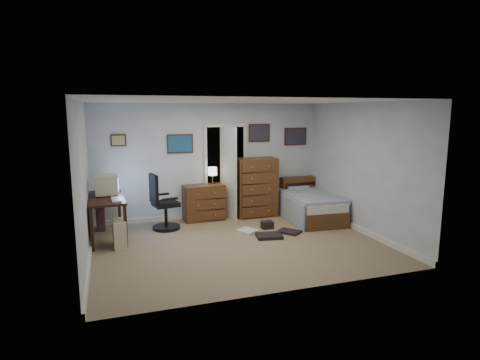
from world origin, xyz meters
name	(u,v)px	position (x,y,z in m)	size (l,w,h in m)	color
floor	(238,245)	(0.00, 0.00, -0.01)	(5.00, 4.00, 0.02)	gray
computer_desk	(101,207)	(-2.29, 1.07, 0.61)	(0.69, 1.39, 0.79)	black
crt_monitor	(106,185)	(-2.18, 1.22, 0.98)	(0.43, 0.40, 0.38)	beige
keyboard	(116,199)	(-2.02, 0.72, 0.80)	(0.16, 0.42, 0.03)	beige
pc_tower	(120,233)	(-2.00, 0.52, 0.24)	(0.24, 0.45, 0.47)	beige
office_chair	(163,208)	(-1.14, 1.33, 0.44)	(0.64, 0.64, 1.13)	black
media_stack	(100,211)	(-2.32, 1.61, 0.40)	(0.16, 0.16, 0.80)	maroon
low_dresser	(204,202)	(-0.20, 1.77, 0.38)	(0.86, 0.43, 0.77)	#552F1A
table_lamp	(212,172)	(0.00, 1.77, 1.04)	(0.20, 0.20, 0.37)	gold
doorway	(222,170)	(0.35, 2.27, 1.00)	(0.96, 1.12, 2.05)	black
tall_dresser	(256,187)	(0.99, 1.75, 0.65)	(0.89, 0.52, 1.31)	#552F1A
headboard_bookcase	(299,193)	(2.12, 1.86, 0.43)	(0.90, 0.24, 0.81)	#552F1A
bed	(308,206)	(1.99, 1.15, 0.29)	(1.10, 1.93, 0.62)	#552F1A
wall_posters	(235,138)	(0.57, 1.98, 1.75)	(4.38, 0.04, 0.60)	#331E11
floor_clutter	(268,231)	(0.74, 0.42, 0.04)	(1.23, 0.89, 0.15)	silver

